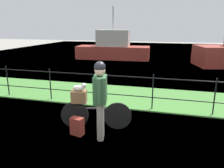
{
  "coord_description": "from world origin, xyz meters",
  "views": [
    {
      "loc": [
        1.25,
        -3.93,
        2.37
      ],
      "look_at": [
        -0.17,
        1.35,
        0.9
      ],
      "focal_mm": 35.08,
      "sensor_mm": 36.0,
      "label": 1
    }
  ],
  "objects_px": {
    "wooden_crate": "(79,96)",
    "cyclist_person": "(100,94)",
    "backpack_on_paving": "(77,126)",
    "moored_boat_near": "(113,49)",
    "bicycle_main": "(95,115)",
    "terrier_dog": "(80,87)"
  },
  "relations": [
    {
      "from": "wooden_crate",
      "to": "backpack_on_paving",
      "type": "distance_m",
      "value": 0.67
    },
    {
      "from": "wooden_crate",
      "to": "moored_boat_near",
      "type": "height_order",
      "value": "moored_boat_near"
    },
    {
      "from": "terrier_dog",
      "to": "moored_boat_near",
      "type": "xyz_separation_m",
      "value": [
        -2.13,
        11.0,
        -0.26
      ]
    },
    {
      "from": "bicycle_main",
      "to": "terrier_dog",
      "type": "distance_m",
      "value": 0.75
    },
    {
      "from": "bicycle_main",
      "to": "cyclist_person",
      "type": "bearing_deg",
      "value": -57.01
    },
    {
      "from": "bicycle_main",
      "to": "backpack_on_paving",
      "type": "distance_m",
      "value": 0.51
    },
    {
      "from": "terrier_dog",
      "to": "backpack_on_paving",
      "type": "relative_size",
      "value": 0.81
    },
    {
      "from": "moored_boat_near",
      "to": "cyclist_person",
      "type": "bearing_deg",
      "value": -76.47
    },
    {
      "from": "terrier_dog",
      "to": "cyclist_person",
      "type": "height_order",
      "value": "cyclist_person"
    },
    {
      "from": "terrier_dog",
      "to": "cyclist_person",
      "type": "relative_size",
      "value": 0.19
    },
    {
      "from": "bicycle_main",
      "to": "cyclist_person",
      "type": "height_order",
      "value": "cyclist_person"
    },
    {
      "from": "bicycle_main",
      "to": "cyclist_person",
      "type": "xyz_separation_m",
      "value": [
        0.26,
        -0.4,
        0.66
      ]
    },
    {
      "from": "cyclist_person",
      "to": "moored_boat_near",
      "type": "relative_size",
      "value": 0.32
    },
    {
      "from": "cyclist_person",
      "to": "bicycle_main",
      "type": "bearing_deg",
      "value": 122.99
    },
    {
      "from": "terrier_dog",
      "to": "backpack_on_paving",
      "type": "xyz_separation_m",
      "value": [
        0.04,
        -0.32,
        -0.81
      ]
    },
    {
      "from": "moored_boat_near",
      "to": "bicycle_main",
      "type": "bearing_deg",
      "value": -77.29
    },
    {
      "from": "backpack_on_paving",
      "to": "moored_boat_near",
      "type": "xyz_separation_m",
      "value": [
        -2.17,
        11.32,
        0.55
      ]
    },
    {
      "from": "wooden_crate",
      "to": "cyclist_person",
      "type": "relative_size",
      "value": 0.2
    },
    {
      "from": "moored_boat_near",
      "to": "terrier_dog",
      "type": "bearing_deg",
      "value": -79.04
    },
    {
      "from": "terrier_dog",
      "to": "backpack_on_paving",
      "type": "height_order",
      "value": "terrier_dog"
    },
    {
      "from": "terrier_dog",
      "to": "moored_boat_near",
      "type": "bearing_deg",
      "value": 100.96
    },
    {
      "from": "terrier_dog",
      "to": "moored_boat_near",
      "type": "distance_m",
      "value": 11.2
    }
  ]
}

